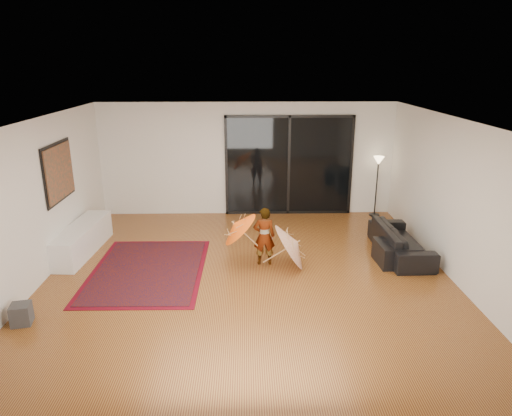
{
  "coord_description": "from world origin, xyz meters",
  "views": [
    {
      "loc": [
        -0.03,
        -7.24,
        3.58
      ],
      "look_at": [
        0.14,
        0.47,
        1.1
      ],
      "focal_mm": 32.0,
      "sensor_mm": 36.0,
      "label": 1
    }
  ],
  "objects_px": {
    "ottoman": "(396,253)",
    "media_console": "(82,239)",
    "child": "(264,236)",
    "sofa": "(400,241)"
  },
  "relations": [
    {
      "from": "ottoman",
      "to": "media_console",
      "type": "bearing_deg",
      "value": 173.84
    },
    {
      "from": "child",
      "to": "media_console",
      "type": "bearing_deg",
      "value": -13.19
    },
    {
      "from": "child",
      "to": "ottoman",
      "type": "bearing_deg",
      "value": 175.62
    },
    {
      "from": "media_console",
      "to": "ottoman",
      "type": "distance_m",
      "value": 6.03
    },
    {
      "from": "sofa",
      "to": "ottoman",
      "type": "xyz_separation_m",
      "value": [
        -0.21,
        -0.41,
        -0.08
      ]
    },
    {
      "from": "ottoman",
      "to": "child",
      "type": "distance_m",
      "value": 2.48
    },
    {
      "from": "sofa",
      "to": "ottoman",
      "type": "relative_size",
      "value": 2.71
    },
    {
      "from": "sofa",
      "to": "child",
      "type": "distance_m",
      "value": 2.7
    },
    {
      "from": "sofa",
      "to": "media_console",
      "type": "bearing_deg",
      "value": 86.81
    },
    {
      "from": "ottoman",
      "to": "sofa",
      "type": "bearing_deg",
      "value": 63.56
    }
  ]
}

